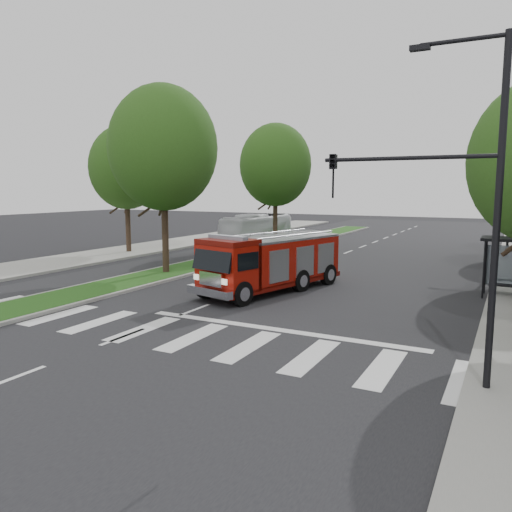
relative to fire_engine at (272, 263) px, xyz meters
The scene contains 10 objects.
ground 4.97m from the fire_engine, 102.95° to the right, with size 140.00×140.00×0.00m, color black.
sidewalk_left 16.51m from the fire_engine, 161.09° to the left, with size 5.00×80.00×0.15m, color gray.
median 15.15m from the fire_engine, 117.94° to the left, with size 3.00×50.00×0.15m.
tree_median_near 9.05m from the fire_engine, 169.31° to the left, with size 5.80×5.80×10.16m.
tree_median_far 17.66m from the fire_engine, 114.76° to the left, with size 5.60×5.60×9.72m.
tree_left_mid 17.45m from the fire_engine, 154.05° to the left, with size 5.20×5.20×9.16m.
streetlight_right_near 12.28m from the fire_engine, 43.71° to the right, with size 4.08×0.22×8.00m.
streetlight_right_far 18.20m from the fire_engine, 58.83° to the left, with size 2.11×0.20×8.00m.
fire_engine is the anchor object (origin of this frame).
city_bus 19.56m from the fire_engine, 119.29° to the left, with size 2.14×9.13×2.54m, color silver.
Camera 1 is at (10.85, -15.68, 4.70)m, focal length 35.00 mm.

